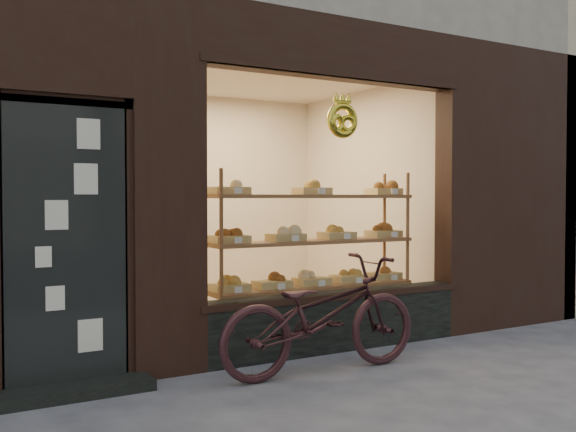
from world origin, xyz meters
TOP-DOWN VIEW (x-y plane):
  - ground at (0.00, 0.00)m, footprint 90.00×90.00m
  - display_shelf at (0.45, 2.55)m, footprint 2.20×0.45m
  - bicycle at (-0.10, 1.52)m, footprint 1.83×0.68m

SIDE VIEW (x-z plane):
  - ground at x=0.00m, z-range 0.00..0.00m
  - bicycle at x=-0.10m, z-range 0.00..0.95m
  - display_shelf at x=0.45m, z-range -0.02..1.68m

